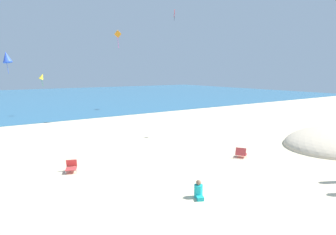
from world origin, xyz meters
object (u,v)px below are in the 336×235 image
(beach_chair_far_right, at_px, (71,166))
(kite_blue, at_px, (7,57))
(person_5, at_px, (199,191))
(kite_yellow, at_px, (42,77))
(kite_orange, at_px, (118,35))
(beach_chair_mid_beach, at_px, (241,153))
(kite_red, at_px, (174,13))

(beach_chair_far_right, height_order, kite_blue, kite_blue)
(beach_chair_far_right, distance_m, kite_blue, 18.21)
(person_5, relative_size, kite_yellow, 0.49)
(beach_chair_far_right, distance_m, kite_orange, 16.81)
(beach_chair_far_right, distance_m, person_5, 6.69)
(kite_yellow, bearing_deg, beach_chair_mid_beach, -75.09)
(beach_chair_mid_beach, height_order, kite_yellow, kite_yellow)
(kite_blue, distance_m, kite_orange, 10.62)
(person_5, distance_m, kite_yellow, 26.43)
(kite_yellow, bearing_deg, kite_orange, -55.24)
(kite_orange, bearing_deg, kite_red, 26.57)
(kite_yellow, bearing_deg, beach_chair_far_right, -97.20)
(beach_chair_far_right, xyz_separation_m, kite_blue, (-0.96, 17.16, 6.01))
(beach_chair_far_right, relative_size, kite_yellow, 0.54)
(beach_chair_mid_beach, xyz_separation_m, kite_yellow, (-6.23, 23.39, 4.12))
(person_5, height_order, kite_orange, kite_orange)
(beach_chair_mid_beach, xyz_separation_m, kite_blue, (-9.75, 20.25, 6.01))
(kite_blue, distance_m, kite_red, 20.33)
(kite_blue, xyz_separation_m, kite_orange, (9.14, -4.95, 2.15))
(beach_chair_far_right, xyz_separation_m, kite_orange, (8.18, 12.20, 8.17))
(person_5, distance_m, kite_blue, 24.12)
(kite_yellow, xyz_separation_m, kite_orange, (5.62, -8.09, 4.04))
(beach_chair_mid_beach, distance_m, kite_blue, 23.26)
(beach_chair_far_right, height_order, person_5, person_5)
(kite_blue, bearing_deg, person_5, -79.40)
(beach_chair_mid_beach, height_order, kite_orange, kite_orange)
(kite_orange, bearing_deg, person_5, -105.06)
(beach_chair_far_right, height_order, kite_yellow, kite_yellow)
(kite_blue, bearing_deg, kite_red, 0.52)
(beach_chair_far_right, bearing_deg, kite_orange, 167.09)
(kite_blue, bearing_deg, kite_yellow, 41.68)
(beach_chair_mid_beach, bearing_deg, person_5, 173.30)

